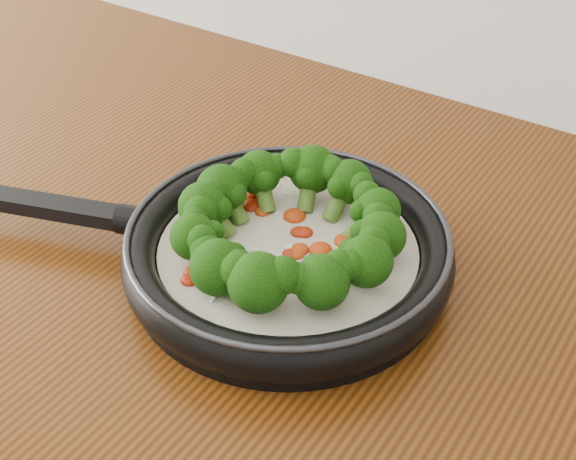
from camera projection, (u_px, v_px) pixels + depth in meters
The scene contains 1 object.
skillet at pixel (284, 245), 0.68m from camera, with size 0.49×0.37×0.08m.
Camera 1 is at (0.28, 0.65, 1.36)m, focal length 47.89 mm.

